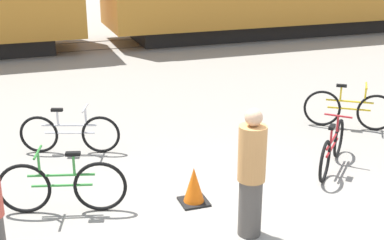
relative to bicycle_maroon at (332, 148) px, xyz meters
name	(u,v)px	position (x,y,z in m)	size (l,w,h in m)	color
ground_plane	(252,221)	(-1.97, -1.13, -0.36)	(80.00, 80.00, 0.00)	gray
rail_near	(100,50)	(-1.97, 10.66, -0.35)	(37.48, 0.07, 0.01)	#4C4238
rail_far	(93,42)	(-1.97, 12.10, -0.35)	(37.48, 0.07, 0.01)	#4C4238
bicycle_maroon	(332,148)	(0.00, 0.00, 0.00)	(1.28, 1.29, 0.84)	black
bicycle_green	(62,186)	(-4.35, -0.03, 0.03)	(1.73, 0.57, 0.93)	black
bicycle_yellow	(349,109)	(1.39, 1.55, 0.03)	(1.47, 1.05, 0.91)	black
bicycle_silver	(70,133)	(-3.99, 2.10, 0.00)	(1.69, 0.64, 0.85)	black
person_in_tan	(251,174)	(-2.15, -1.42, 0.50)	(0.35, 0.35, 1.72)	#514C47
traffic_cone	(194,187)	(-2.55, -0.38, -0.11)	(0.40, 0.40, 0.55)	black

